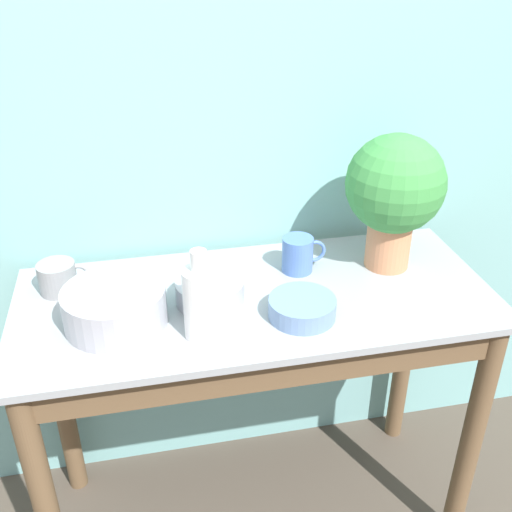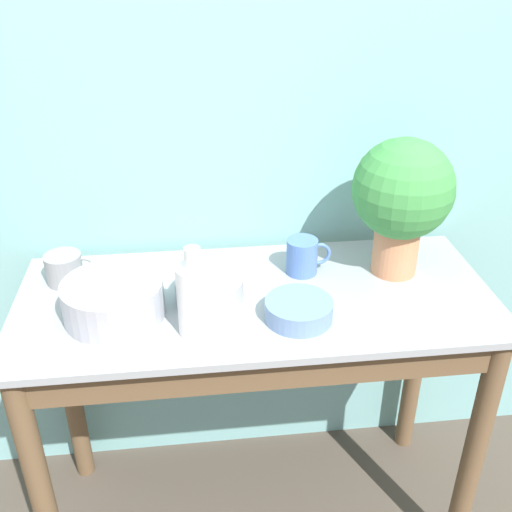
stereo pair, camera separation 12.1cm
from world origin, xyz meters
name	(u,v)px [view 1 (the left image)]	position (x,y,z in m)	size (l,w,h in m)	color
wall_back	(232,126)	(0.00, 0.60, 1.20)	(6.00, 0.05, 2.40)	#7AB2B2
counter_table	(258,357)	(0.00, 0.25, 0.65)	(1.26, 0.55, 0.84)	brown
potted_plant	(395,190)	(0.40, 0.36, 1.07)	(0.27, 0.27, 0.39)	tan
bowl_wash_large	(115,307)	(-0.36, 0.22, 0.89)	(0.25, 0.25, 0.10)	#A8A8B2
bottle_tall	(201,301)	(-0.16, 0.13, 0.93)	(0.08, 0.08, 0.23)	white
mug_grey	(58,277)	(-0.51, 0.41, 0.88)	(0.13, 0.10, 0.08)	gray
mug_blue	(298,254)	(0.14, 0.38, 0.89)	(0.13, 0.09, 0.10)	#4C70B7
bowl_small_steel	(210,291)	(-0.12, 0.27, 0.87)	(0.18, 0.18, 0.06)	#A8A8B2
bowl_small_blue	(302,308)	(0.09, 0.16, 0.86)	(0.17, 0.17, 0.05)	#6684B2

